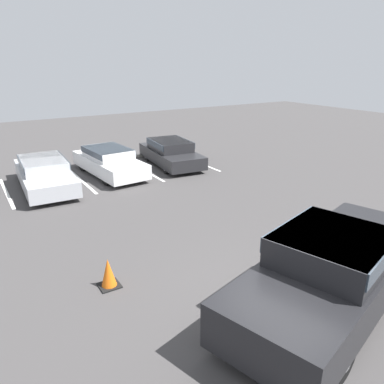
% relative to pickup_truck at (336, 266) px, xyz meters
% --- Properties ---
extents(ground_plane, '(60.00, 60.00, 0.00)m').
position_rel_pickup_truck_xyz_m(ground_plane, '(-0.64, 0.47, -0.87)').
color(ground_plane, '#423F3F').
extents(stall_stripe_a, '(0.12, 4.05, 0.01)m').
position_rel_pickup_truck_xyz_m(stall_stripe_a, '(-4.92, 11.28, -0.86)').
color(stall_stripe_a, white).
rests_on(stall_stripe_a, ground_plane).
extents(stall_stripe_b, '(0.12, 4.05, 0.01)m').
position_rel_pickup_truck_xyz_m(stall_stripe_b, '(-1.99, 11.28, -0.86)').
color(stall_stripe_b, white).
rests_on(stall_stripe_b, ground_plane).
extents(stall_stripe_c, '(0.12, 4.05, 0.01)m').
position_rel_pickup_truck_xyz_m(stall_stripe_c, '(0.93, 11.28, -0.86)').
color(stall_stripe_c, white).
rests_on(stall_stripe_c, ground_plane).
extents(stall_stripe_d, '(0.12, 4.05, 0.01)m').
position_rel_pickup_truck_xyz_m(stall_stripe_d, '(3.86, 11.28, -0.86)').
color(stall_stripe_d, white).
rests_on(stall_stripe_d, ground_plane).
extents(pickup_truck, '(6.44, 3.70, 1.72)m').
position_rel_pickup_truck_xyz_m(pickup_truck, '(0.00, 0.00, 0.00)').
color(pickup_truck, black).
rests_on(pickup_truck, ground_plane).
extents(parked_sedan_a, '(2.01, 4.80, 1.19)m').
position_rel_pickup_truck_xyz_m(parked_sedan_a, '(-3.48, 11.07, -0.23)').
color(parked_sedan_a, '#B7BABF').
rests_on(parked_sedan_a, ground_plane).
extents(parked_sedan_b, '(2.05, 4.60, 1.20)m').
position_rel_pickup_truck_xyz_m(parked_sedan_b, '(-0.64, 11.50, -0.23)').
color(parked_sedan_b, silver).
rests_on(parked_sedan_b, ground_plane).
extents(parked_sedan_c, '(2.20, 4.52, 1.21)m').
position_rel_pickup_truck_xyz_m(parked_sedan_c, '(2.49, 11.50, -0.22)').
color(parked_sedan_c, '#232326').
rests_on(parked_sedan_c, ground_plane).
extents(traffic_cone, '(0.46, 0.46, 0.69)m').
position_rel_pickup_truck_xyz_m(traffic_cone, '(-3.77, 3.07, -0.55)').
color(traffic_cone, black).
rests_on(traffic_cone, ground_plane).
extents(wheel_stop_curb, '(1.66, 0.20, 0.14)m').
position_rel_pickup_truck_xyz_m(wheel_stop_curb, '(2.30, 13.82, -0.80)').
color(wheel_stop_curb, '#B7B2A8').
rests_on(wheel_stop_curb, ground_plane).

